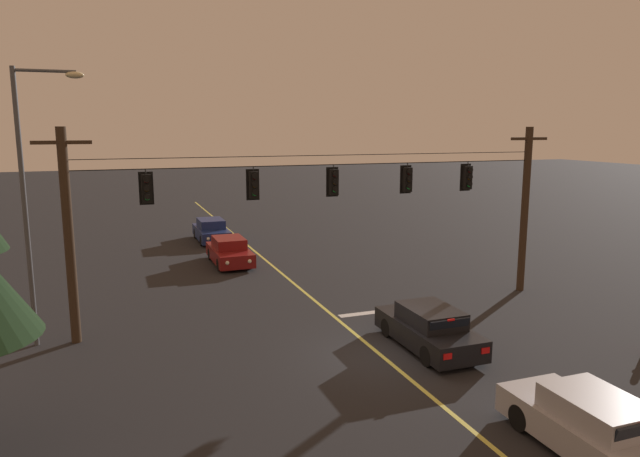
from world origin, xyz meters
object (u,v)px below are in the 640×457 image
(traffic_light_rightmost, at_px, (468,177))
(car_waiting_second_near, at_px, (593,427))
(traffic_light_centre, at_px, (334,182))
(car_oncoming_trailing, at_px, (211,231))
(traffic_light_left_inner, at_px, (254,185))
(traffic_light_right_inner, at_px, (408,180))
(traffic_light_leftmost, at_px, (146,189))
(street_lamp_corner, at_px, (33,185))
(car_oncoming_lead, at_px, (230,252))
(car_waiting_near_lane, at_px, (429,329))

(traffic_light_rightmost, height_order, car_waiting_second_near, traffic_light_rightmost)
(traffic_light_centre, height_order, car_oncoming_trailing, traffic_light_centre)
(traffic_light_rightmost, relative_size, car_oncoming_trailing, 0.28)
(traffic_light_left_inner, relative_size, traffic_light_rightmost, 1.00)
(traffic_light_centre, bearing_deg, traffic_light_rightmost, 0.00)
(traffic_light_left_inner, xyz_separation_m, traffic_light_centre, (3.07, 0.00, 0.00))
(traffic_light_left_inner, relative_size, car_oncoming_trailing, 0.28)
(traffic_light_centre, bearing_deg, car_waiting_second_near, -81.42)
(traffic_light_right_inner, bearing_deg, traffic_light_leftmost, 180.00)
(traffic_light_right_inner, distance_m, street_lamp_corner, 13.34)
(car_oncoming_lead, relative_size, car_waiting_second_near, 1.02)
(car_waiting_second_near, bearing_deg, traffic_light_left_inner, 113.04)
(traffic_light_leftmost, distance_m, car_oncoming_trailing, 17.29)
(traffic_light_right_inner, relative_size, street_lamp_corner, 0.14)
(car_waiting_second_near, xyz_separation_m, street_lamp_corner, (-11.90, 11.39, 4.66))
(traffic_light_centre, height_order, car_oncoming_lead, traffic_light_centre)
(traffic_light_centre, xyz_separation_m, car_oncoming_lead, (-2.16, 9.45, -4.44))
(car_waiting_near_lane, bearing_deg, traffic_light_rightmost, 46.08)
(traffic_light_leftmost, distance_m, traffic_light_right_inner, 9.89)
(street_lamp_corner, bearing_deg, car_waiting_near_lane, -21.73)
(traffic_light_leftmost, distance_m, traffic_light_left_inner, 3.69)
(car_waiting_second_near, bearing_deg, traffic_light_leftmost, 127.03)
(traffic_light_right_inner, distance_m, car_oncoming_lead, 11.70)
(car_waiting_second_near, bearing_deg, traffic_light_rightmost, 69.35)
(traffic_light_rightmost, bearing_deg, car_waiting_near_lane, -133.92)
(car_oncoming_lead, bearing_deg, car_waiting_near_lane, -75.04)
(traffic_light_right_inner, distance_m, traffic_light_rightmost, 2.78)
(car_oncoming_trailing, bearing_deg, car_waiting_second_near, -82.28)
(traffic_light_centre, distance_m, car_waiting_second_near, 12.17)
(car_oncoming_trailing, bearing_deg, traffic_light_right_inner, -72.25)
(traffic_light_left_inner, height_order, traffic_light_right_inner, same)
(street_lamp_corner, bearing_deg, traffic_light_centre, -1.04)
(traffic_light_rightmost, height_order, street_lamp_corner, street_lamp_corner)
(traffic_light_leftmost, bearing_deg, traffic_light_rightmost, 0.00)
(traffic_light_left_inner, height_order, traffic_light_rightmost, same)
(traffic_light_right_inner, xyz_separation_m, car_oncoming_lead, (-5.29, 9.45, -4.44))
(traffic_light_leftmost, relative_size, traffic_light_right_inner, 1.00)
(traffic_light_centre, xyz_separation_m, car_waiting_near_lane, (1.57, -4.51, -4.44))
(traffic_light_centre, height_order, traffic_light_rightmost, same)
(traffic_light_centre, bearing_deg, car_waiting_near_lane, -70.81)
(traffic_light_left_inner, relative_size, car_oncoming_lead, 0.28)
(car_oncoming_lead, bearing_deg, traffic_light_left_inner, -95.52)
(car_waiting_near_lane, distance_m, street_lamp_corner, 13.51)
(street_lamp_corner, bearing_deg, car_oncoming_lead, 49.02)
(traffic_light_centre, relative_size, traffic_light_right_inner, 1.00)
(traffic_light_leftmost, distance_m, car_waiting_second_near, 14.72)
(traffic_light_centre, relative_size, car_oncoming_lead, 0.28)
(traffic_light_rightmost, xyz_separation_m, car_oncoming_lead, (-8.07, 9.45, -4.44))
(traffic_light_left_inner, bearing_deg, car_waiting_second_near, -66.96)
(traffic_light_right_inner, relative_size, car_oncoming_trailing, 0.28)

